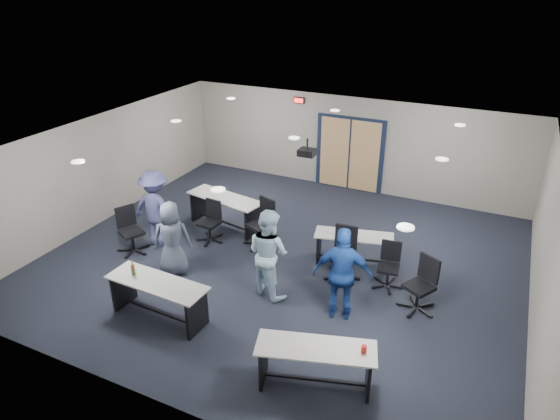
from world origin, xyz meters
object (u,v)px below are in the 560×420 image
at_px(table_front_left, 158,293).
at_px(table_front_right, 316,359).
at_px(person_navy, 343,274).
at_px(chair_back_d, 389,266).
at_px(chair_back_c, 343,254).
at_px(person_plaid, 172,239).
at_px(chair_loose_left, 131,231).
at_px(person_lightblue, 268,253).
at_px(chair_back_b, 260,224).
at_px(table_back_left, 225,207).
at_px(person_back, 156,208).
at_px(table_back_right, 353,244).
at_px(chair_back_a, 209,222).
at_px(chair_loose_right, 419,285).

bearing_deg(table_front_left, table_front_right, -3.53).
bearing_deg(person_navy, chair_back_d, -125.84).
relative_size(chair_back_c, person_plaid, 0.69).
bearing_deg(chair_loose_left, person_lightblue, -65.78).
bearing_deg(chair_back_d, chair_back_b, 165.55).
bearing_deg(person_navy, person_plaid, -12.04).
relative_size(table_front_right, person_plaid, 1.18).
relative_size(table_front_left, person_navy, 1.07).
xyz_separation_m(table_back_left, chair_loose_left, (-1.27, -1.98, -0.02)).
distance_m(chair_back_b, chair_back_d, 3.14).
bearing_deg(person_lightblue, chair_back_d, -130.75).
relative_size(chair_back_d, chair_loose_left, 0.90).
height_order(chair_back_b, person_navy, person_navy).
relative_size(table_front_left, chair_back_b, 1.72).
bearing_deg(chair_loose_left, chair_back_b, -32.93).
bearing_deg(chair_back_c, person_navy, -77.87).
relative_size(chair_back_d, person_navy, 0.52).
height_order(table_front_left, chair_back_b, chair_back_b).
xyz_separation_m(table_back_left, chair_back_b, (1.22, -0.47, 0.02)).
relative_size(person_lightblue, person_back, 1.00).
height_order(chair_back_b, person_back, person_back).
relative_size(table_front_right, person_navy, 1.05).
distance_m(person_lightblue, person_navy, 1.55).
bearing_deg(table_front_right, chair_back_d, 67.11).
bearing_deg(table_back_right, person_plaid, -162.32).
height_order(table_front_left, chair_back_c, chair_back_c).
distance_m(table_front_right, chair_back_a, 5.09).
xyz_separation_m(table_back_right, person_plaid, (-3.30, -2.01, 0.34)).
height_order(table_back_left, chair_back_b, chair_back_b).
height_order(table_front_left, chair_back_a, table_front_left).
bearing_deg(person_plaid, person_navy, 151.42).
distance_m(chair_loose_left, chair_loose_right, 6.32).
bearing_deg(chair_back_b, chair_back_d, 12.96).
height_order(table_back_right, person_navy, person_navy).
distance_m(chair_back_c, person_navy, 1.35).
xyz_separation_m(person_plaid, person_navy, (3.69, 0.09, 0.10)).
distance_m(chair_back_b, person_plaid, 2.13).
relative_size(table_back_left, chair_back_a, 2.09).
distance_m(chair_back_a, chair_loose_right, 5.03).
distance_m(person_plaid, person_navy, 3.69).
bearing_deg(table_front_right, chair_back_b, 111.56).
bearing_deg(table_back_right, table_back_left, 161.87).
height_order(table_front_right, chair_back_a, chair_back_a).
bearing_deg(chair_back_b, chair_back_a, -144.82).
bearing_deg(chair_back_a, person_back, -143.73).
distance_m(table_front_left, chair_back_c, 3.76).
xyz_separation_m(chair_loose_left, person_plaid, (1.37, -0.30, 0.28)).
relative_size(chair_back_d, person_lightblue, 0.52).
relative_size(table_front_left, chair_back_a, 1.97).
relative_size(table_front_right, chair_back_d, 2.00).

